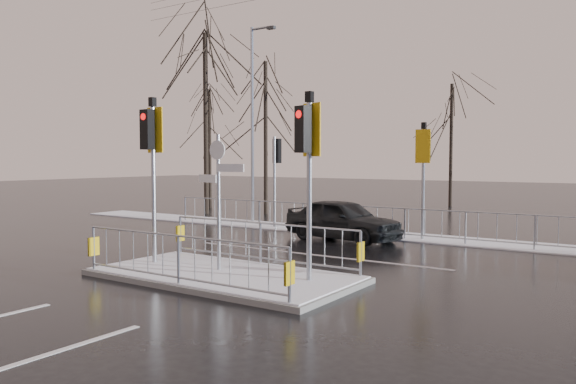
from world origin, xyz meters
The scene contains 11 objects.
ground centered at (0.00, 0.00, 0.00)m, with size 120.00×120.00×0.00m, color black.
snow_verge centered at (0.00, 8.60, 0.02)m, with size 30.00×2.00×0.04m, color white.
lane_markings centered at (0.00, -0.33, 0.00)m, with size 8.00×11.38×0.01m.
traffic_island centered at (-0.01, 0.01, 0.39)m, with size 6.00×3.04×4.15m.
far_kerb_fixtures centered at (0.29, 8.09, 1.02)m, with size 18.00×0.65×3.83m.
car_far_lane centered at (-0.65, 6.75, 0.69)m, with size 1.62×4.03×1.37m, color black.
tree_near_a centered at (-10.50, 11.00, 6.11)m, with size 4.75×4.75×8.97m.
tree_near_b centered at (-8.00, 12.50, 5.15)m, with size 4.00×4.00×7.55m.
tree_near_c centered at (-12.50, 13.50, 4.50)m, with size 3.50×3.50×6.61m.
tree_far_a centered at (-2.00, 22.00, 4.82)m, with size 3.75×3.75×7.08m.
street_lamp_left centered at (-6.43, 9.50, 4.49)m, with size 1.25×0.18×8.20m.
Camera 1 is at (8.11, -9.44, 2.66)m, focal length 35.00 mm.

